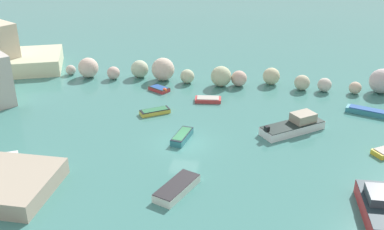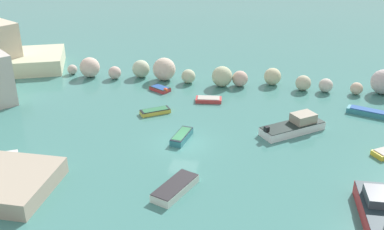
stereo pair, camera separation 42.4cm
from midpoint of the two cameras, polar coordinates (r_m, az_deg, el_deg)
cove_water at (r=39.55m, az=-1.35°, el=-3.54°), size 160.00×160.00×0.00m
rock_breakwater at (r=52.46m, az=4.88°, el=5.01°), size 41.11×3.98×2.77m
channel_buoy at (r=50.30m, az=-3.74°, el=3.14°), size 0.57×0.57×0.57m
moored_boat_1 at (r=42.33m, az=12.65°, el=-1.30°), size 6.04×5.40×1.63m
moored_boat_2 at (r=48.15m, az=21.14°, el=0.42°), size 4.21×2.38×0.58m
moored_boat_3 at (r=32.73m, az=22.23°, el=-10.89°), size 2.27×5.82×1.67m
moored_boat_4 at (r=50.97m, az=-4.43°, el=3.35°), size 2.62×2.25×0.45m
moored_boat_6 at (r=39.92m, az=-1.58°, el=-2.74°), size 1.52×3.26×0.63m
moored_boat_7 at (r=47.96m, az=1.80°, el=1.99°), size 2.91×1.71×0.46m
moored_boat_8 at (r=32.92m, az=-2.30°, el=-9.25°), size 2.89×4.38×0.66m
moored_boat_9 at (r=45.16m, az=-5.01°, el=0.45°), size 3.06×2.60×0.47m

